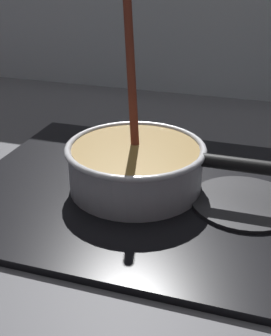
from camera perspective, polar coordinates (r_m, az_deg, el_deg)
name	(u,v)px	position (r m, az deg, el deg)	size (l,w,h in m)	color
ground	(53,261)	(0.65, -10.45, -11.59)	(2.40, 1.60, 0.04)	#4C4C51
hob_plate	(135,190)	(0.76, 0.00, -2.84)	(0.56, 0.48, 0.01)	black
burner_ring	(135,185)	(0.76, 0.00, -2.18)	(0.18, 0.18, 0.01)	#592D0C
spare_burner	(244,202)	(0.73, 13.69, -4.25)	(0.17, 0.17, 0.01)	#262628
cooking_pan	(137,165)	(0.74, 0.14, 0.43)	(0.39, 0.23, 0.33)	silver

